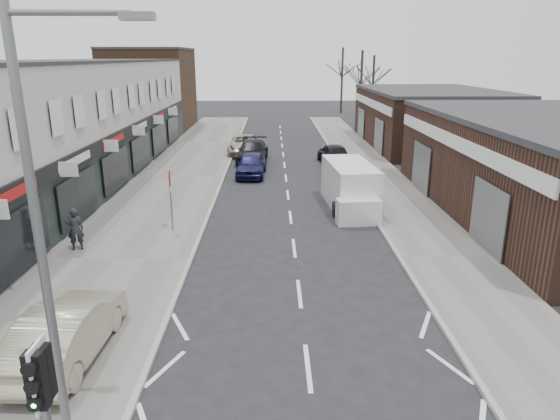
{
  "coord_description": "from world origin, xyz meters",
  "views": [
    {
      "loc": [
        -0.85,
        -8.56,
        7.31
      ],
      "look_at": [
        -0.61,
        6.73,
        2.6
      ],
      "focal_mm": 32.0,
      "sensor_mm": 36.0,
      "label": 1
    }
  ],
  "objects_px": {
    "street_lamp": "(48,228)",
    "parked_car_left_c": "(245,145)",
    "sedan_on_pavement": "(68,331)",
    "warning_sign": "(171,183)",
    "parked_car_left_a": "(251,164)",
    "traffic_light": "(42,390)",
    "pedestrian": "(75,229)",
    "parked_car_left_b": "(252,151)",
    "parked_car_right_a": "(342,172)",
    "parked_car_right_b": "(334,153)",
    "white_van": "(350,187)"
  },
  "relations": [
    {
      "from": "sedan_on_pavement",
      "to": "parked_car_left_c",
      "type": "relative_size",
      "value": 0.85
    },
    {
      "from": "warning_sign",
      "to": "sedan_on_pavement",
      "type": "bearing_deg",
      "value": -94.55
    },
    {
      "from": "sedan_on_pavement",
      "to": "parked_car_left_c",
      "type": "xyz_separation_m",
      "value": [
        2.92,
        27.97,
        -0.13
      ]
    },
    {
      "from": "parked_car_left_a",
      "to": "parked_car_left_b",
      "type": "xyz_separation_m",
      "value": [
        -0.08,
        4.43,
        0.03
      ]
    },
    {
      "from": "parked_car_left_a",
      "to": "parked_car_left_c",
      "type": "relative_size",
      "value": 0.83
    },
    {
      "from": "sedan_on_pavement",
      "to": "pedestrian",
      "type": "bearing_deg",
      "value": -68.07
    },
    {
      "from": "warning_sign",
      "to": "sedan_on_pavement",
      "type": "distance_m",
      "value": 9.74
    },
    {
      "from": "parked_car_left_b",
      "to": "street_lamp",
      "type": "bearing_deg",
      "value": -92.56
    },
    {
      "from": "pedestrian",
      "to": "parked_car_left_c",
      "type": "height_order",
      "value": "pedestrian"
    },
    {
      "from": "sedan_on_pavement",
      "to": "parked_car_right_b",
      "type": "distance_m",
      "value": 25.72
    },
    {
      "from": "traffic_light",
      "to": "sedan_on_pavement",
      "type": "height_order",
      "value": "traffic_light"
    },
    {
      "from": "street_lamp",
      "to": "parked_car_right_a",
      "type": "xyz_separation_m",
      "value": [
        7.8,
        21.16,
        -3.85
      ]
    },
    {
      "from": "street_lamp",
      "to": "white_van",
      "type": "distance_m",
      "value": 18.4
    },
    {
      "from": "sedan_on_pavement",
      "to": "parked_car_left_a",
      "type": "height_order",
      "value": "sedan_on_pavement"
    },
    {
      "from": "white_van",
      "to": "parked_car_left_a",
      "type": "bearing_deg",
      "value": 121.82
    },
    {
      "from": "street_lamp",
      "to": "warning_sign",
      "type": "bearing_deg",
      "value": 92.84
    },
    {
      "from": "warning_sign",
      "to": "parked_car_left_b",
      "type": "height_order",
      "value": "warning_sign"
    },
    {
      "from": "warning_sign",
      "to": "street_lamp",
      "type": "bearing_deg",
      "value": -87.16
    },
    {
      "from": "warning_sign",
      "to": "sedan_on_pavement",
      "type": "height_order",
      "value": "warning_sign"
    },
    {
      "from": "street_lamp",
      "to": "white_van",
      "type": "height_order",
      "value": "street_lamp"
    },
    {
      "from": "white_van",
      "to": "parked_car_left_a",
      "type": "relative_size",
      "value": 1.37
    },
    {
      "from": "warning_sign",
      "to": "pedestrian",
      "type": "height_order",
      "value": "warning_sign"
    },
    {
      "from": "sedan_on_pavement",
      "to": "street_lamp",
      "type": "bearing_deg",
      "value": 116.45
    },
    {
      "from": "traffic_light",
      "to": "parked_car_left_b",
      "type": "relative_size",
      "value": 0.59
    },
    {
      "from": "parked_car_left_a",
      "to": "street_lamp",
      "type": "bearing_deg",
      "value": -92.75
    },
    {
      "from": "parked_car_left_c",
      "to": "parked_car_right_a",
      "type": "height_order",
      "value": "parked_car_right_a"
    },
    {
      "from": "street_lamp",
      "to": "parked_car_left_c",
      "type": "xyz_separation_m",
      "value": [
        1.52,
        31.16,
        -3.9
      ]
    },
    {
      "from": "street_lamp",
      "to": "warning_sign",
      "type": "height_order",
      "value": "street_lamp"
    },
    {
      "from": "sedan_on_pavement",
      "to": "parked_car_right_a",
      "type": "xyz_separation_m",
      "value": [
        9.19,
        17.97,
        -0.07
      ]
    },
    {
      "from": "traffic_light",
      "to": "parked_car_right_a",
      "type": "relative_size",
      "value": 0.66
    },
    {
      "from": "street_lamp",
      "to": "parked_car_right_b",
      "type": "distance_m",
      "value": 28.55
    },
    {
      "from": "traffic_light",
      "to": "parked_car_right_a",
      "type": "bearing_deg",
      "value": 71.07
    },
    {
      "from": "street_lamp",
      "to": "sedan_on_pavement",
      "type": "distance_m",
      "value": 5.13
    },
    {
      "from": "traffic_light",
      "to": "parked_car_left_b",
      "type": "distance_m",
      "value": 29.28
    },
    {
      "from": "parked_car_left_a",
      "to": "parked_car_left_b",
      "type": "relative_size",
      "value": 0.82
    },
    {
      "from": "traffic_light",
      "to": "parked_car_left_b",
      "type": "height_order",
      "value": "traffic_light"
    },
    {
      "from": "pedestrian",
      "to": "parked_car_right_b",
      "type": "bearing_deg",
      "value": -145.95
    },
    {
      "from": "warning_sign",
      "to": "parked_car_right_a",
      "type": "relative_size",
      "value": 0.58
    },
    {
      "from": "traffic_light",
      "to": "warning_sign",
      "type": "bearing_deg",
      "value": 93.1
    },
    {
      "from": "street_lamp",
      "to": "parked_car_right_b",
      "type": "relative_size",
      "value": 1.83
    },
    {
      "from": "white_van",
      "to": "sedan_on_pavement",
      "type": "xyz_separation_m",
      "value": [
        -8.97,
        -13.2,
        -0.21
      ]
    },
    {
      "from": "parked_car_left_c",
      "to": "pedestrian",
      "type": "bearing_deg",
      "value": -103.19
    },
    {
      "from": "parked_car_left_c",
      "to": "parked_car_right_b",
      "type": "xyz_separation_m",
      "value": [
        6.51,
        -4.04,
        0.03
      ]
    },
    {
      "from": "pedestrian",
      "to": "sedan_on_pavement",
      "type": "bearing_deg",
      "value": 88.91
    },
    {
      "from": "traffic_light",
      "to": "parked_car_left_c",
      "type": "xyz_separation_m",
      "value": [
        1.39,
        32.38,
        -1.7
      ]
    },
    {
      "from": "parked_car_left_c",
      "to": "street_lamp",
      "type": "bearing_deg",
      "value": -91.21
    },
    {
      "from": "warning_sign",
      "to": "parked_car_right_b",
      "type": "xyz_separation_m",
      "value": [
        8.66,
        14.32,
        -1.45
      ]
    },
    {
      "from": "parked_car_left_b",
      "to": "warning_sign",
      "type": "bearing_deg",
      "value": -98.73
    },
    {
      "from": "street_lamp",
      "to": "parked_car_right_b",
      "type": "height_order",
      "value": "street_lamp"
    },
    {
      "from": "sedan_on_pavement",
      "to": "parked_car_left_b",
      "type": "height_order",
      "value": "sedan_on_pavement"
    }
  ]
}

